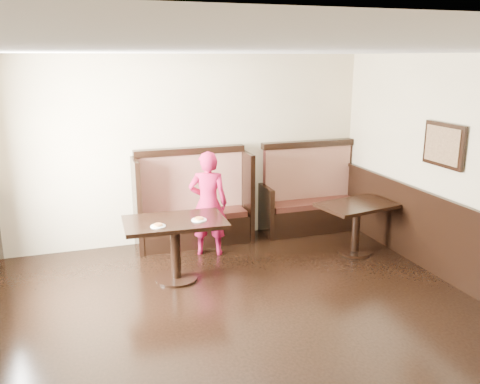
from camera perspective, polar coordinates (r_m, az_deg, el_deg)
name	(u,v)px	position (r m, az deg, el deg)	size (l,w,h in m)	color
ground	(276,359)	(5.05, 4.08, -18.18)	(7.00, 7.00, 0.00)	black
room_shell	(237,286)	(4.86, -0.37, -10.49)	(7.00, 7.00, 7.00)	beige
booth_main	(193,209)	(7.71, -5.28, -1.94)	(1.75, 0.72, 1.45)	black
booth_neighbor	(310,201)	(8.36, 7.84, -1.00)	(1.65, 0.72, 1.45)	black
table_main	(175,234)	(6.42, -7.30, -4.73)	(1.28, 0.83, 0.80)	black
table_neighbor	(357,216)	(7.46, 12.96, -2.67)	(1.17, 0.87, 0.74)	black
child	(208,204)	(7.18, -3.59, -1.31)	(0.55, 0.36, 1.50)	#A5113C
pizza_plate_left	(158,226)	(6.15, -9.19, -3.74)	(0.18, 0.18, 0.03)	white
pizza_plate_right	(199,219)	(6.32, -4.62, -3.07)	(0.19, 0.19, 0.03)	white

